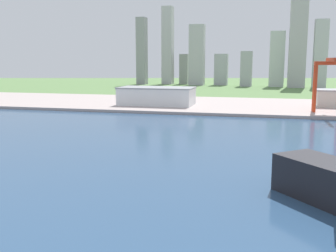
# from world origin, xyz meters

# --- Properties ---
(ground_plane) EXTENTS (2400.00, 2400.00, 0.00)m
(ground_plane) POSITION_xyz_m (0.00, 300.00, 0.00)
(ground_plane) COLOR #5A7E47
(water_bay) EXTENTS (840.00, 360.00, 0.15)m
(water_bay) POSITION_xyz_m (0.00, 240.00, 0.07)
(water_bay) COLOR #2D4C70
(water_bay) RESTS_ON ground
(industrial_pier) EXTENTS (840.00, 140.00, 2.50)m
(industrial_pier) POSITION_xyz_m (0.00, 490.00, 1.25)
(industrial_pier) COLOR #AC9C98
(industrial_pier) RESTS_ON ground
(port_crane_red) EXTENTS (21.77, 41.65, 43.14)m
(port_crane_red) POSITION_xyz_m (82.15, 447.21, 32.93)
(port_crane_red) COLOR red
(port_crane_red) RESTS_ON industrial_pier
(warehouse_main) EXTENTS (69.76, 34.71, 16.55)m
(warehouse_main) POSITION_xyz_m (-65.12, 466.72, 10.80)
(warehouse_main) COLOR white
(warehouse_main) RESTS_ON industrial_pier
(distant_skyline) EXTENTS (324.48, 75.66, 148.43)m
(distant_skyline) POSITION_xyz_m (-23.38, 809.94, 55.47)
(distant_skyline) COLOR gray
(distant_skyline) RESTS_ON ground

